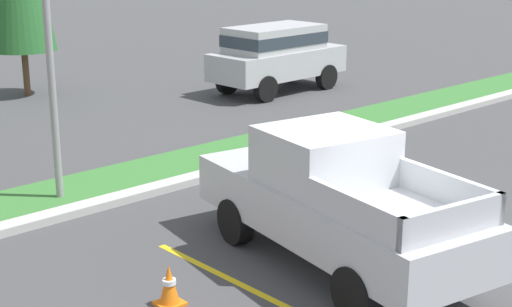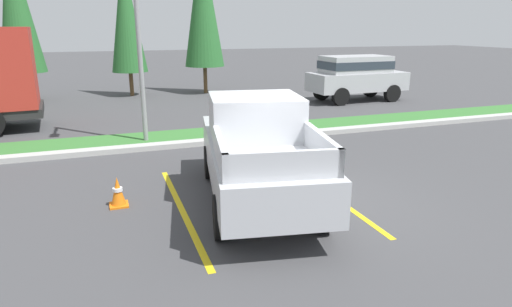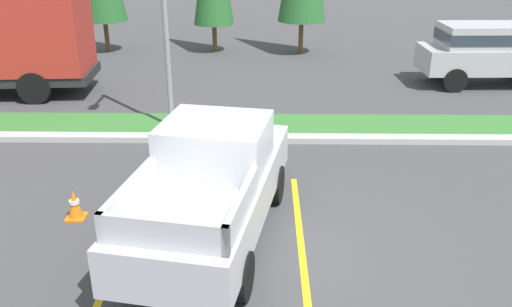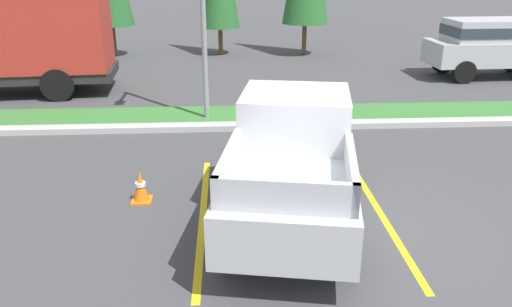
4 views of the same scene
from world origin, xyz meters
TOP-DOWN VIEW (x-y plane):
  - ground_plane at (0.00, 0.00)m, footprint 120.00×120.00m
  - parking_line_near at (-2.17, 0.35)m, footprint 0.12×4.80m
  - parking_line_far at (0.93, 0.35)m, footprint 0.12×4.80m
  - curb_strip at (0.00, 5.00)m, footprint 56.00×0.40m
  - grass_median at (0.00, 6.10)m, footprint 56.00×1.80m
  - pickup_truck_main at (-0.61, 0.40)m, footprint 2.80×5.48m
  - suv_distant at (7.93, 10.48)m, footprint 4.66×2.08m
  - street_light at (-2.27, 5.74)m, footprint 0.24×1.49m
  - cypress_tree_left_inner at (-6.69, 15.60)m, footprint 1.96×1.96m
  - cypress_tree_center at (-1.95, 15.69)m, footprint 1.75×1.75m
  - cypress_tree_right_inner at (1.82, 15.38)m, footprint 2.03×2.03m
  - traffic_cone at (-3.31, 0.97)m, footprint 0.36×0.36m

SIDE VIEW (x-z plane):
  - ground_plane at x=0.00m, z-range 0.00..0.00m
  - parking_line_near at x=-2.17m, z-range 0.00..0.01m
  - parking_line_far at x=0.93m, z-range 0.00..0.01m
  - grass_median at x=0.00m, z-range 0.00..0.06m
  - curb_strip at x=0.00m, z-range 0.00..0.15m
  - traffic_cone at x=-3.31m, z-range -0.01..0.59m
  - pickup_truck_main at x=-0.61m, z-range -0.01..2.09m
  - suv_distant at x=7.93m, z-range 0.19..2.29m
  - street_light at x=-2.27m, z-range 0.55..7.37m
  - cypress_tree_center at x=-1.95m, z-range 0.60..7.34m
  - cypress_tree_left_inner at x=-6.69m, z-range 0.67..8.19m
  - cypress_tree_right_inner at x=1.82m, z-range 0.69..8.50m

